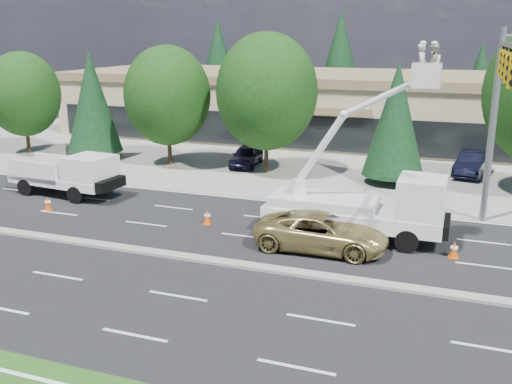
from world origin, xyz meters
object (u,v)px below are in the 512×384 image
at_px(signal_mast, 499,99).
at_px(utility_pickup, 70,178).
at_px(bucket_truck, 371,199).
at_px(minivan, 322,232).

relative_size(signal_mast, utility_pickup, 1.59).
height_order(signal_mast, utility_pickup, signal_mast).
xyz_separation_m(utility_pickup, bucket_truck, (16.72, -1.42, 0.85)).
bearing_deg(utility_pickup, signal_mast, 8.23).
bearing_deg(minivan, bucket_truck, -42.14).
bearing_deg(utility_pickup, minivan, -6.73).
xyz_separation_m(signal_mast, minivan, (-6.45, -4.24, -5.29)).
distance_m(bucket_truck, minivan, 2.78).
height_order(signal_mast, bucket_truck, signal_mast).
distance_m(utility_pickup, bucket_truck, 16.80).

